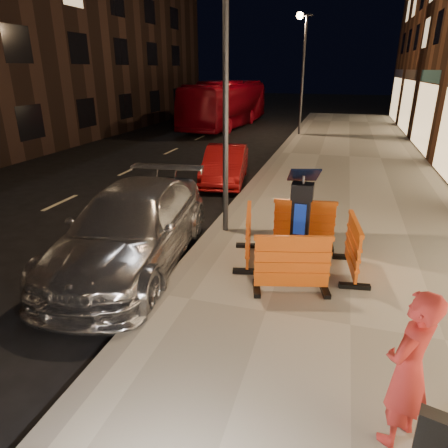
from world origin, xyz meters
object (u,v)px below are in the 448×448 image
(man, at_px, (408,370))
(barrier_kerbside, at_px, (248,236))
(barrier_bldgside, at_px, (353,247))
(car_red, at_px, (225,182))
(car_silver, at_px, (135,262))
(parking_kiosk, at_px, (300,221))
(barrier_front, at_px, (292,264))
(bus_doubledecker, at_px, (226,127))
(barrier_back, at_px, (304,223))

(man, bearing_deg, barrier_kerbside, -110.63)
(barrier_bldgside, xyz_separation_m, car_red, (-4.04, 5.82, -0.65))
(car_silver, bearing_deg, man, -40.20)
(parking_kiosk, distance_m, car_red, 6.67)
(barrier_front, relative_size, car_red, 0.35)
(man, bearing_deg, barrier_front, -115.82)
(car_red, bearing_deg, car_silver, -99.86)
(bus_doubledecker, distance_m, man, 24.07)
(man, bearing_deg, car_silver, -88.05)
(barrier_bldgside, bearing_deg, car_red, 27.11)
(barrier_back, height_order, car_red, barrier_back)
(car_red, bearing_deg, parking_kiosk, -71.37)
(barrier_bldgside, distance_m, man, 3.52)
(barrier_kerbside, xyz_separation_m, car_silver, (-2.20, -0.47, -0.65))
(parking_kiosk, bearing_deg, barrier_kerbside, 170.35)
(parking_kiosk, height_order, barrier_front, parking_kiosk)
(barrier_back, distance_m, barrier_bldgside, 1.34)
(bus_doubledecker, bearing_deg, barrier_front, -67.43)
(car_red, distance_m, man, 10.36)
(parking_kiosk, relative_size, car_red, 0.49)
(parking_kiosk, bearing_deg, barrier_front, -99.65)
(barrier_kerbside, distance_m, bus_doubledecker, 20.01)
(parking_kiosk, distance_m, barrier_bldgside, 1.03)
(barrier_kerbside, relative_size, bus_doubledecker, 0.12)
(car_silver, xyz_separation_m, car_red, (0.06, 6.29, 0.00))
(parking_kiosk, xyz_separation_m, barrier_bldgside, (0.95, 0.00, -0.39))
(barrier_bldgside, relative_size, man, 0.76)
(barrier_bldgside, relative_size, bus_doubledecker, 0.12)
(car_silver, bearing_deg, barrier_bldgside, -0.02)
(barrier_kerbside, height_order, car_silver, barrier_kerbside)
(man, bearing_deg, bus_doubledecker, -124.40)
(barrier_kerbside, bearing_deg, man, -157.83)
(barrier_bldgside, relative_size, car_silver, 0.25)
(car_silver, bearing_deg, car_red, 82.87)
(barrier_bldgside, distance_m, car_silver, 4.17)
(barrier_front, height_order, barrier_kerbside, same)
(barrier_back, xyz_separation_m, barrier_bldgside, (0.95, -0.95, 0.00))
(barrier_kerbside, relative_size, car_silver, 0.25)
(parking_kiosk, bearing_deg, car_silver, 178.89)
(car_red, xyz_separation_m, bus_doubledecker, (-3.78, 13.29, 0.00))
(barrier_bldgside, bearing_deg, man, 179.41)
(car_silver, relative_size, man, 3.06)
(barrier_front, distance_m, car_red, 7.47)
(parking_kiosk, distance_m, barrier_back, 1.03)
(barrier_kerbside, height_order, car_red, barrier_kerbside)
(parking_kiosk, relative_size, car_silver, 0.35)
(car_silver, relative_size, car_red, 1.40)
(barrier_kerbside, xyz_separation_m, bus_doubledecker, (-5.91, 19.11, -0.65))
(barrier_back, distance_m, car_silver, 3.51)
(car_silver, xyz_separation_m, bus_doubledecker, (-3.72, 19.58, 0.00))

